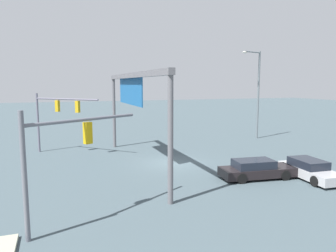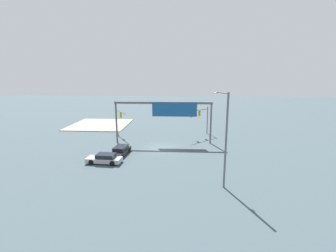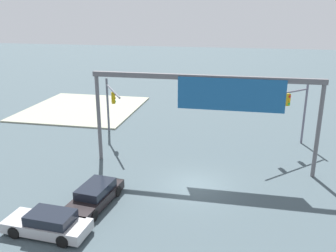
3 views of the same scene
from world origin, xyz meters
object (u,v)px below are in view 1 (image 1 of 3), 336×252
(traffic_signal_near_corner, at_px, (56,111))
(sedan_car_approaching, at_px, (256,169))
(traffic_signal_opposite_side, at_px, (59,148))
(sedan_car_waiting_far, at_px, (310,170))
(streetlamp_curved_arm, at_px, (257,89))

(traffic_signal_near_corner, relative_size, sedan_car_approaching, 1.05)
(traffic_signal_opposite_side, xyz_separation_m, sedan_car_waiting_far, (-2.02, 14.95, -2.80))
(traffic_signal_near_corner, xyz_separation_m, sedan_car_waiting_far, (12.96, 14.92, -3.14))
(sedan_car_waiting_far, bearing_deg, sedan_car_approaching, -106.90)
(streetlamp_curved_arm, relative_size, sedan_car_waiting_far, 2.10)
(sedan_car_approaching, distance_m, sedan_car_waiting_far, 3.36)
(streetlamp_curved_arm, bearing_deg, sedan_car_approaching, 36.71)
(traffic_signal_near_corner, distance_m, streetlamp_curved_arm, 20.60)
(sedan_car_approaching, relative_size, sedan_car_waiting_far, 1.10)
(streetlamp_curved_arm, bearing_deg, traffic_signal_near_corner, -16.24)
(traffic_signal_opposite_side, height_order, sedan_car_approaching, traffic_signal_opposite_side)
(traffic_signal_opposite_side, bearing_deg, streetlamp_curved_arm, 6.81)
(traffic_signal_near_corner, bearing_deg, sedan_car_approaching, -0.17)
(streetlamp_curved_arm, height_order, sedan_car_waiting_far, streetlamp_curved_arm)
(streetlamp_curved_arm, distance_m, sedan_car_waiting_far, 15.67)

